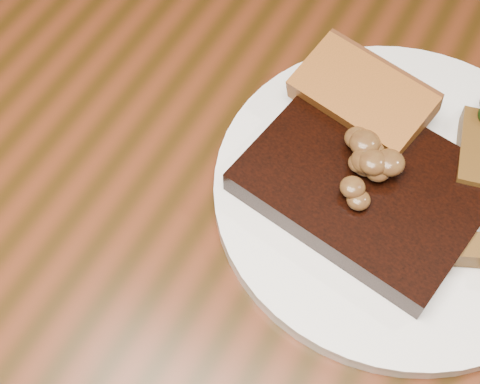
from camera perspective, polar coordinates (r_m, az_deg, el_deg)
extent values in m
cube|color=#4A200E|center=(0.58, 0.29, -0.91)|extent=(1.60, 0.90, 0.04)
cylinder|color=black|center=(1.43, 15.61, 10.87)|extent=(0.04, 0.04, 0.41)
cylinder|color=black|center=(1.22, 16.08, -1.10)|extent=(0.04, 0.04, 0.41)
cylinder|color=white|center=(0.57, 13.37, -0.02)|extent=(0.31, 0.31, 0.01)
cube|color=black|center=(0.54, 10.63, 0.63)|extent=(0.20, 0.17, 0.03)
cube|color=beige|center=(0.52, 7.86, -4.83)|extent=(0.14, 0.03, 0.02)
cube|color=#9B4C1C|center=(0.58, 10.05, 6.76)|extent=(0.12, 0.08, 0.02)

